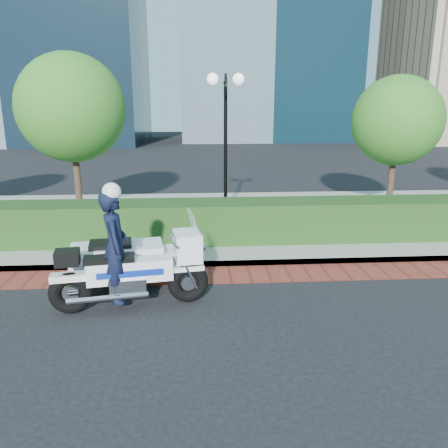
{
  "coord_description": "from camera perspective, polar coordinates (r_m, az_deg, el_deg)",
  "views": [
    {
      "loc": [
        0.11,
        -7.17,
        3.44
      ],
      "look_at": [
        0.74,
        1.97,
        1.0
      ],
      "focal_mm": 35.0,
      "sensor_mm": 36.0,
      "label": 1
    }
  ],
  "objects": [
    {
      "name": "ground",
      "position": [
        7.96,
        -4.39,
        -10.76
      ],
      "size": [
        120.0,
        120.0,
        0.0
      ],
      "primitive_type": "plane",
      "color": "black",
      "rests_on": "ground"
    },
    {
      "name": "brick_strip",
      "position": [
        9.33,
        -4.34,
        -6.74
      ],
      "size": [
        60.0,
        1.0,
        0.01
      ],
      "primitive_type": "cube",
      "color": "maroon",
      "rests_on": "ground"
    },
    {
      "name": "sidewalk",
      "position": [
        13.6,
        -4.26,
        0.54
      ],
      "size": [
        60.0,
        8.0,
        0.15
      ],
      "primitive_type": "cube",
      "color": "gray",
      "rests_on": "ground"
    },
    {
      "name": "hedge_main",
      "position": [
        11.13,
        -4.35,
        0.34
      ],
      "size": [
        18.0,
        1.2,
        1.0
      ],
      "primitive_type": "cube",
      "color": "black",
      "rests_on": "sidewalk"
    },
    {
      "name": "lamppost",
      "position": [
        12.41,
        0.2,
        12.69
      ],
      "size": [
        1.02,
        0.7,
        4.21
      ],
      "color": "black",
      "rests_on": "sidewalk"
    },
    {
      "name": "tree_b",
      "position": [
        14.14,
        -19.31,
        14.08
      ],
      "size": [
        3.2,
        3.2,
        4.89
      ],
      "color": "#332319",
      "rests_on": "sidewalk"
    },
    {
      "name": "tree_c",
      "position": [
        15.1,
        21.65,
        12.4
      ],
      "size": [
        2.8,
        2.8,
        4.3
      ],
      "color": "#332319",
      "rests_on": "sidewalk"
    },
    {
      "name": "police_motorcycle",
      "position": [
        8.18,
        -13.05,
        -4.53
      ],
      "size": [
        2.78,
        1.99,
        2.25
      ],
      "rotation": [
        0.0,
        0.0,
        0.16
      ],
      "color": "black",
      "rests_on": "ground"
    }
  ]
}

